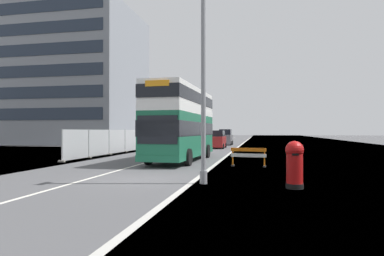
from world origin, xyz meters
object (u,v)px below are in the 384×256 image
object	(u,v)px
double_decker_bus	(182,123)
car_oncoming_near	(216,140)
car_receding_mid	(226,138)
roadworks_barrier	(248,155)
lamppost_foreground	(203,79)
car_receding_far	(199,137)
red_pillar_postbox	(295,162)

from	to	relation	value
double_decker_bus	car_oncoming_near	size ratio (longest dim) A/B	2.29
car_receding_mid	roadworks_barrier	bearing A→B (deg)	-81.59
lamppost_foreground	roadworks_barrier	distance (m)	7.44
lamppost_foreground	car_receding_far	distance (m)	44.99
red_pillar_postbox	car_oncoming_near	distance (m)	26.80
red_pillar_postbox	car_oncoming_near	bearing A→B (deg)	103.26
lamppost_foreground	car_oncoming_near	distance (m)	26.06
double_decker_bus	car_oncoming_near	xyz separation A→B (m)	(0.26, 16.39, -1.62)
red_pillar_postbox	roadworks_barrier	world-z (taller)	red_pillar_postbox
double_decker_bus	roadworks_barrier	distance (m)	5.73
red_pillar_postbox	car_receding_far	xyz separation A→B (m)	(-11.58, 44.48, 0.10)
double_decker_bus	lamppost_foreground	bearing A→B (deg)	-71.76
roadworks_barrier	car_receding_mid	distance (m)	28.20
red_pillar_postbox	car_oncoming_near	xyz separation A→B (m)	(-6.15, 26.08, 0.05)
red_pillar_postbox	car_receding_far	size ratio (longest dim) A/B	0.39
double_decker_bus	car_receding_far	bearing A→B (deg)	98.45
red_pillar_postbox	roadworks_barrier	bearing A→B (deg)	105.07
roadworks_barrier	car_receding_mid	bearing A→B (deg)	98.41
double_decker_bus	car_oncoming_near	distance (m)	16.47
lamppost_foreground	car_receding_mid	distance (m)	34.59
double_decker_bus	car_receding_mid	size ratio (longest dim) A/B	2.66
double_decker_bus	red_pillar_postbox	world-z (taller)	double_decker_bus
red_pillar_postbox	car_receding_far	distance (m)	45.97
red_pillar_postbox	roadworks_barrier	size ratio (longest dim) A/B	0.84
roadworks_barrier	car_receding_far	distance (m)	38.91
lamppost_foreground	car_receding_far	world-z (taller)	lamppost_foreground
roadworks_barrier	car_oncoming_near	distance (m)	19.75
car_receding_mid	car_receding_far	world-z (taller)	car_receding_mid
lamppost_foreground	car_receding_mid	bearing A→B (deg)	94.37
double_decker_bus	lamppost_foreground	xyz separation A→B (m)	(3.08, -9.33, 1.46)
roadworks_barrier	car_receding_far	world-z (taller)	car_receding_far
lamppost_foreground	car_receding_mid	xyz separation A→B (m)	(-2.63, 34.36, -3.01)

